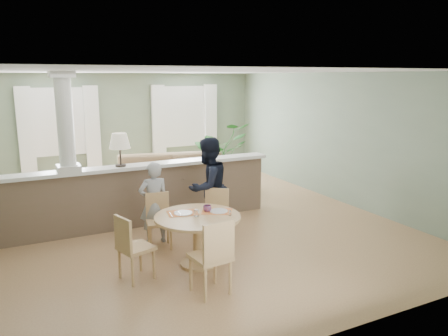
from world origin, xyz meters
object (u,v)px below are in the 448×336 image
child_person (154,203)px  man_person (208,187)px  chair_near (214,254)px  dining_table (198,226)px  sofa (174,176)px  chair_side (131,245)px  houseplant (219,154)px  chair_far_man (215,214)px  chair_far_boy (159,218)px

child_person → man_person: (0.90, -0.09, 0.17)m
chair_near → child_person: bearing=-93.1°
dining_table → sofa: bearing=75.1°
dining_table → chair_side: size_ratio=1.36×
sofa → dining_table: sofa is taller
dining_table → man_person: size_ratio=0.73×
dining_table → chair_side: chair_side is taller
houseplant → child_person: bearing=-131.3°
houseplant → dining_table: bearing=-119.7°
sofa → chair_far_man: size_ratio=3.48×
chair_side → child_person: size_ratio=0.67×
houseplant → chair_near: bearing=-116.7°
chair_far_boy → chair_far_man: chair_far_man is taller
sofa → houseplant: houseplant is taller
sofa → chair_side: 4.15m
child_person → houseplant: bearing=-127.5°
chair_far_boy → houseplant: bearing=61.3°
chair_far_man → chair_far_boy: bearing=-161.2°
chair_near → sofa: bearing=-110.3°
sofa → child_person: (-1.25, -2.52, 0.21)m
dining_table → child_person: bearing=104.7°
chair_side → man_person: 1.93m
sofa → man_person: (-0.35, -2.61, 0.38)m
chair_near → child_person: size_ratio=0.73×
sofa → chair_near: bearing=-92.5°
chair_near → man_person: man_person is taller
sofa → man_person: size_ratio=1.86×
sofa → dining_table: 3.75m
chair_far_man → child_person: size_ratio=0.67×
sofa → chair_far_man: bearing=-85.9°
child_person → man_person: man_person is taller
child_person → man_person: 0.92m
dining_table → man_person: bearing=58.6°
chair_near → chair_side: chair_near is taller
chair_near → child_person: 2.00m
chair_far_man → houseplant: bearing=101.8°
chair_far_man → man_person: (0.05, 0.39, 0.34)m
sofa → chair_far_man: 3.04m
houseplant → man_person: man_person is taller
houseplant → chair_near: size_ratio=1.59×
chair_side → child_person: 1.34m
sofa → child_person: size_ratio=2.33×
chair_far_boy → chair_far_man: 0.89m
dining_table → chair_side: (-0.96, -0.05, -0.09)m
chair_far_boy → chair_near: size_ratio=0.87×
chair_side → chair_far_man: bearing=-82.9°
houseplant → chair_far_boy: (-2.58, -3.13, -0.30)m
chair_far_man → child_person: child_person is taller
houseplant → child_person: 3.93m
chair_far_boy → child_person: size_ratio=0.64×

